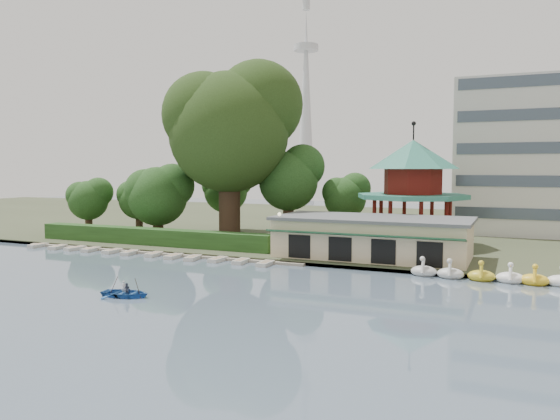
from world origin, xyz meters
The scene contains 14 objects.
ground_plane centered at (0.00, 0.00, 0.00)m, with size 220.00×220.00×0.00m, color slate.
shore centered at (0.00, 52.00, 0.20)m, with size 220.00×70.00×0.40m, color #424930.
embankment centered at (0.00, 17.30, 0.15)m, with size 220.00×0.60×0.30m, color gray.
dock centered at (-12.00, 17.20, 0.12)m, with size 34.00×1.60×0.24m, color gray.
boathouse centered at (10.00, 21.97, 2.37)m, with size 18.60×9.39×3.90m.
pavilion centered at (12.00, 32.00, 7.48)m, with size 12.40×12.40×13.50m.
broadcast_tower centered at (-42.00, 140.00, 33.98)m, with size 8.00×8.00×96.00m.
hedge centered at (-15.00, 20.50, 1.30)m, with size 30.00×2.00×1.80m, color #264D1D.
lamp_post centered at (1.50, 19.00, 3.34)m, with size 0.36×0.36×4.28m.
big_tree centered at (-8.80, 28.23, 14.31)m, with size 15.77×14.69×21.52m.
small_trees centered at (-13.00, 30.76, 6.31)m, with size 38.79×16.76×11.50m.
swan_boats centered at (25.43, 16.56, 0.40)m, with size 20.63×2.14×1.92m.
moored_rowboats centered at (-12.70, 15.83, 0.18)m, with size 29.83×2.74×0.36m.
rowboat_with_passengers centered at (-2.27, 0.66, 0.51)m, with size 5.30×4.11×2.01m.
Camera 1 is at (22.76, -29.52, 9.05)m, focal length 35.00 mm.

